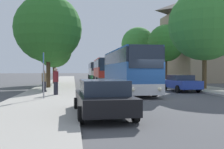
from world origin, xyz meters
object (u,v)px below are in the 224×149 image
object	(u,v)px
tree_left_far	(48,29)
tree_right_near	(166,43)
parked_car_right_near	(181,83)
bus_stop_sign	(44,70)
tree_left_near	(54,50)
parked_car_left_curb	(103,97)
tree_right_far	(205,24)
bus_rear	(96,71)
tree_right_mid	(138,44)
pedestrian_waiting_far	(56,81)
pedestrian_waiting_near	(44,81)
bus_front	(128,70)
bus_middle	(105,71)

from	to	relation	value
tree_left_far	tree_right_near	size ratio (longest dim) A/B	1.11
parked_car_right_near	tree_right_near	world-z (taller)	tree_right_near
bus_stop_sign	tree_left_near	distance (m)	18.19
tree_left_far	parked_car_left_curb	bearing A→B (deg)	-77.42
tree_right_near	tree_right_far	bearing A→B (deg)	-94.97
bus_rear	tree_right_mid	world-z (taller)	tree_right_mid
parked_car_right_near	pedestrian_waiting_far	size ratio (longest dim) A/B	2.33
pedestrian_waiting_near	tree_right_far	distance (m)	15.14
pedestrian_waiting_near	parked_car_right_near	bearing A→B (deg)	-80.00
parked_car_right_near	tree_right_mid	distance (m)	26.75
bus_rear	tree_right_near	size ratio (longest dim) A/B	1.26
bus_rear	tree_left_far	world-z (taller)	tree_left_far
bus_stop_sign	tree_left_near	world-z (taller)	tree_left_near
parked_car_left_curb	tree_right_mid	distance (m)	39.11
parked_car_left_curb	bus_stop_sign	distance (m)	6.65
parked_car_right_near	tree_right_near	bearing A→B (deg)	-108.37
bus_front	tree_left_far	world-z (taller)	tree_left_far
pedestrian_waiting_near	tree_right_near	world-z (taller)	tree_right_near
parked_car_right_near	pedestrian_waiting_near	size ratio (longest dim) A/B	2.55
parked_car_left_curb	tree_right_far	world-z (taller)	tree_right_far
parked_car_left_curb	pedestrian_waiting_near	xyz separation A→B (m)	(-3.43, 10.78, 0.24)
pedestrian_waiting_near	tree_left_near	world-z (taller)	tree_left_near
bus_rear	tree_right_mid	bearing A→B (deg)	-11.35
bus_front	parked_car_left_curb	xyz separation A→B (m)	(-3.25, -10.67, -1.07)
tree_left_near	tree_right_near	xyz separation A→B (m)	(15.49, 1.69, 1.31)
parked_car_left_curb	pedestrian_waiting_near	distance (m)	11.32
bus_middle	pedestrian_waiting_near	bearing A→B (deg)	-115.06
parked_car_right_near	tree_right_near	distance (m)	15.68
bus_middle	tree_left_near	xyz separation A→B (m)	(-6.53, 0.22, 2.65)
bus_middle	parked_car_left_curb	xyz separation A→B (m)	(-2.96, -23.64, -0.98)
parked_car_left_curb	tree_right_mid	bearing A→B (deg)	71.61
parked_car_left_curb	tree_right_mid	world-z (taller)	tree_right_mid
pedestrian_waiting_near	tree_left_far	size ratio (longest dim) A/B	0.19
bus_middle	parked_car_right_near	size ratio (longest dim) A/B	2.41
parked_car_left_curb	pedestrian_waiting_far	xyz separation A→B (m)	(-2.35, 8.12, 0.33)
bus_stop_sign	pedestrian_waiting_near	xyz separation A→B (m)	(-0.51, 4.91, -0.85)
tree_right_mid	tree_left_far	bearing A→B (deg)	-124.26
tree_left_far	tree_left_near	bearing A→B (deg)	89.83
bus_front	tree_right_near	world-z (taller)	tree_right_near
bus_rear	parked_car_right_near	distance (m)	28.05
tree_left_near	tree_right_near	size ratio (longest dim) A/B	0.79
bus_middle	tree_right_far	distance (m)	14.45
parked_car_right_near	bus_stop_sign	size ratio (longest dim) A/B	1.56
bus_rear	tree_right_far	bearing A→B (deg)	-72.95
bus_middle	tree_left_near	bearing A→B (deg)	179.41
bus_front	parked_car_left_curb	distance (m)	11.21
pedestrian_waiting_near	bus_stop_sign	bearing A→B (deg)	-166.18
bus_stop_sign	tree_right_mid	xyz separation A→B (m)	(13.66, 31.27, 4.85)
bus_middle	tree_left_near	size ratio (longest dim) A/B	1.61
bus_rear	bus_stop_sign	bearing A→B (deg)	-99.42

